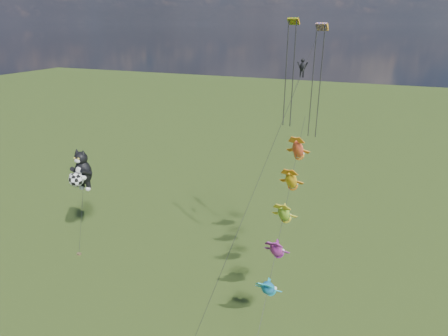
% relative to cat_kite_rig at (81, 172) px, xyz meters
% --- Properties ---
extents(ground, '(300.00, 300.00, 0.00)m').
position_rel_cat_kite_rig_xyz_m(ground, '(4.99, -7.59, -8.68)').
color(ground, '#20370D').
extents(cat_kite_rig, '(2.15, 4.03, 11.12)m').
position_rel_cat_kite_rig_xyz_m(cat_kite_rig, '(0.00, 0.00, 0.00)').
color(cat_kite_rig, brown).
rests_on(cat_kite_rig, ground).
extents(fish_windsock_rig, '(1.10, 15.97, 15.39)m').
position_rel_cat_kite_rig_xyz_m(fish_windsock_rig, '(22.39, -1.22, -0.02)').
color(fish_windsock_rig, brown).
rests_on(fish_windsock_rig, ground).
extents(parafoil_rig, '(6.19, 16.78, 23.86)m').
position_rel_cat_kite_rig_xyz_m(parafoil_rig, '(22.48, 0.84, 11.14)').
color(parafoil_rig, brown).
rests_on(parafoil_rig, ground).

